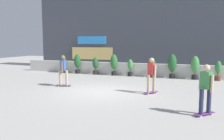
# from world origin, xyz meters

# --- Properties ---
(ground_plane) EXTENTS (48.00, 48.00, 0.00)m
(ground_plane) POSITION_xyz_m (0.00, 0.00, 0.00)
(ground_plane) COLOR #B2AFA8
(planter_wall) EXTENTS (18.00, 0.40, 0.90)m
(planter_wall) POSITION_xyz_m (0.00, 6.00, 0.45)
(planter_wall) COLOR beige
(planter_wall) RESTS_ON ground
(building_backdrop) EXTENTS (20.00, 2.08, 6.50)m
(building_backdrop) POSITION_xyz_m (-0.01, 10.00, 3.25)
(building_backdrop) COLOR #424751
(building_backdrop) RESTS_ON ground
(potted_plant_0) EXTENTS (0.48, 0.48, 1.43)m
(potted_plant_0) POSITION_xyz_m (-5.63, 5.55, 0.82)
(potted_plant_0) COLOR brown
(potted_plant_0) RESTS_ON ground
(potted_plant_1) EXTENTS (0.50, 0.50, 1.48)m
(potted_plant_1) POSITION_xyz_m (-4.33, 5.55, 0.86)
(potted_plant_1) COLOR black
(potted_plant_1) RESTS_ON ground
(potted_plant_2) EXTENTS (0.42, 0.42, 1.30)m
(potted_plant_2) POSITION_xyz_m (-2.81, 5.55, 0.72)
(potted_plant_2) COLOR #2D2823
(potted_plant_2) RESTS_ON ground
(potted_plant_3) EXTENTS (0.53, 0.53, 1.53)m
(potted_plant_3) POSITION_xyz_m (-1.33, 5.55, 0.89)
(potted_plant_3) COLOR black
(potted_plant_3) RESTS_ON ground
(potted_plant_4) EXTENTS (0.37, 0.37, 1.21)m
(potted_plant_4) POSITION_xyz_m (-0.09, 5.55, 0.64)
(potted_plant_4) COLOR black
(potted_plant_4) RESTS_ON ground
(potted_plant_5) EXTENTS (0.42, 0.42, 1.30)m
(potted_plant_5) POSITION_xyz_m (1.48, 5.55, 0.72)
(potted_plant_5) COLOR #2D2823
(potted_plant_5) RESTS_ON ground
(potted_plant_6) EXTENTS (0.57, 0.57, 1.62)m
(potted_plant_6) POSITION_xyz_m (2.80, 5.55, 0.95)
(potted_plant_6) COLOR black
(potted_plant_6) RESTS_ON ground
(potted_plant_7) EXTENTS (0.53, 0.53, 1.53)m
(potted_plant_7) POSITION_xyz_m (4.24, 5.55, 0.89)
(potted_plant_7) COLOR black
(potted_plant_7) RESTS_ON ground
(potted_plant_8) EXTENTS (0.39, 0.39, 1.25)m
(potted_plant_8) POSITION_xyz_m (5.61, 5.55, 0.68)
(potted_plant_8) COLOR brown
(potted_plant_8) RESTS_ON ground
(skater_mid_plaza) EXTENTS (0.82, 0.55, 1.70)m
(skater_mid_plaza) POSITION_xyz_m (-2.47, 0.54, 0.94)
(skater_mid_plaza) COLOR #72338C
(skater_mid_plaza) RESTS_ON ground
(skater_far_left) EXTENTS (0.61, 0.77, 1.70)m
(skater_far_left) POSITION_xyz_m (2.37, 0.38, 0.94)
(skater_far_left) COLOR #72338C
(skater_far_left) RESTS_ON ground
(skater_foreground) EXTENTS (0.69, 0.73, 1.70)m
(skater_foreground) POSITION_xyz_m (4.65, -2.30, 0.94)
(skater_foreground) COLOR #72338C
(skater_foreground) RESTS_ON ground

